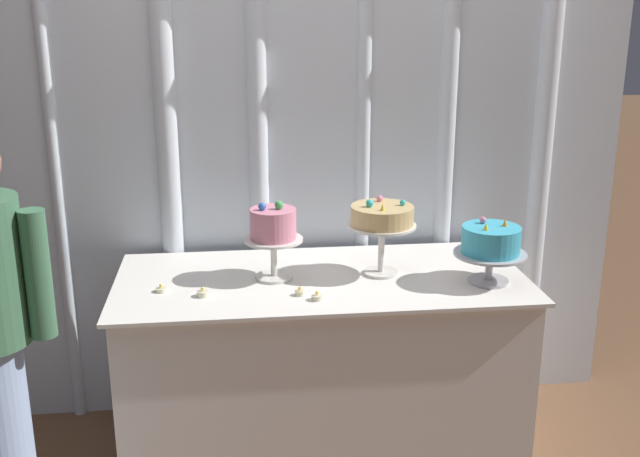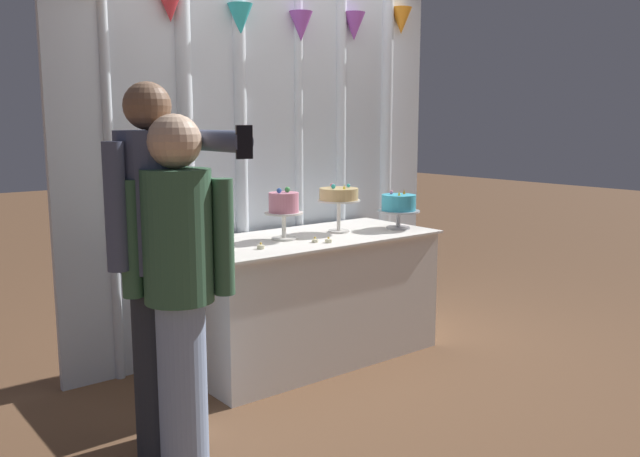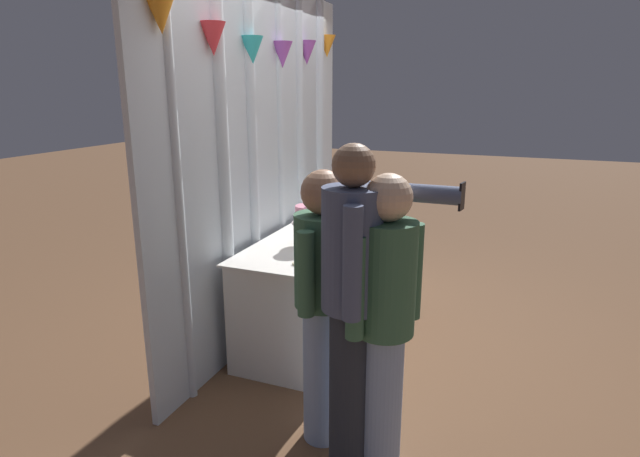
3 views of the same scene
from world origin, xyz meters
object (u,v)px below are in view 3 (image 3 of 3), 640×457
at_px(cake_table, 319,287).
at_px(guest_girl_blue_dress, 353,300).
at_px(cake_display_rightmost, 362,201).
at_px(guest_man_pink_jacket, 323,297).
at_px(cake_display_leftmost, 308,217).
at_px(tealight_far_left, 296,263).
at_px(guest_man_dark_suit, 384,317).
at_px(tealight_near_left, 315,257).
at_px(tealight_far_right, 348,241).
at_px(tealight_near_right, 338,243).
at_px(cake_display_center, 330,201).

relative_size(cake_table, guest_girl_blue_dress, 0.99).
xyz_separation_m(cake_table, cake_display_rightmost, (0.65, -0.13, 0.56)).
bearing_deg(guest_man_pink_jacket, cake_display_leftmost, 27.03).
distance_m(tealight_far_left, guest_man_dark_suit, 1.05).
bearing_deg(cake_table, guest_man_pink_jacket, -157.36).
bearing_deg(guest_girl_blue_dress, guest_man_pink_jacket, 48.19).
distance_m(tealight_near_left, guest_man_dark_suit, 1.11).
height_order(tealight_near_left, tealight_far_right, tealight_near_left).
relative_size(tealight_near_left, guest_girl_blue_dress, 0.03).
relative_size(cake_display_rightmost, tealight_far_right, 6.76).
relative_size(guest_man_pink_jacket, guest_man_dark_suit, 0.98).
bearing_deg(tealight_near_left, cake_display_leftmost, 30.60).
xyz_separation_m(tealight_far_left, tealight_near_right, (0.53, -0.10, 0.00)).
height_order(cake_table, guest_girl_blue_dress, guest_girl_blue_dress).
bearing_deg(tealight_far_right, cake_display_center, 40.66).
bearing_deg(tealight_far_left, cake_table, 7.88).
height_order(cake_display_rightmost, guest_girl_blue_dress, guest_girl_blue_dress).
relative_size(tealight_near_right, guest_man_pink_jacket, 0.02).
relative_size(cake_display_leftmost, tealight_near_right, 8.56).
height_order(tealight_near_right, tealight_far_right, same).
height_order(cake_table, cake_display_rightmost, cake_display_rightmost).
xyz_separation_m(tealight_near_left, guest_man_dark_suit, (-0.86, -0.70, 0.06)).
relative_size(guest_girl_blue_dress, guest_man_dark_suit, 1.08).
bearing_deg(tealight_far_left, guest_man_pink_jacket, -143.20).
bearing_deg(tealight_near_right, cake_display_rightmost, 3.97).
bearing_deg(guest_man_dark_suit, tealight_near_right, 28.73).
xyz_separation_m(guest_girl_blue_dress, guest_man_dark_suit, (0.04, -0.14, -0.08)).
bearing_deg(guest_man_pink_jacket, guest_girl_blue_dress, -131.81).
bearing_deg(guest_girl_blue_dress, guest_man_dark_suit, -74.51).
distance_m(tealight_near_right, guest_man_dark_suit, 1.40).
bearing_deg(tealight_near_left, guest_girl_blue_dress, -147.95).
height_order(cake_table, guest_man_pink_jacket, guest_man_pink_jacket).
distance_m(cake_table, tealight_far_right, 0.48).
relative_size(tealight_near_left, guest_man_pink_jacket, 0.03).
xyz_separation_m(cake_display_center, guest_man_dark_suit, (-1.58, -0.87, -0.16)).
distance_m(tealight_far_left, guest_man_pink_jacket, 0.67).
distance_m(cake_display_center, guest_man_dark_suit, 1.81).
distance_m(cake_display_leftmost, cake_display_center, 0.44).
xyz_separation_m(cake_display_leftmost, cake_display_rightmost, (0.84, -0.14, -0.05)).
distance_m(cake_display_rightmost, tealight_far_right, 0.72).
bearing_deg(tealight_near_right, tealight_far_right, -43.12).
bearing_deg(tealight_near_right, tealight_far_left, 169.36).
xyz_separation_m(cake_table, tealight_near_right, (-0.11, -0.19, 0.41)).
bearing_deg(tealight_near_left, cake_display_center, 12.85).
distance_m(cake_table, tealight_near_right, 0.46).
bearing_deg(tealight_near_left, tealight_near_right, -4.86).
bearing_deg(guest_girl_blue_dress, tealight_far_left, 40.45).
bearing_deg(cake_display_center, tealight_near_left, -167.15).
relative_size(cake_display_rightmost, tealight_far_left, 6.31).
height_order(cake_table, tealight_far_left, tealight_far_left).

